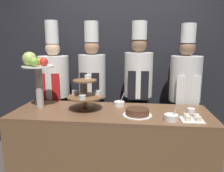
% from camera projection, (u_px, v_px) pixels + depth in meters
% --- Properties ---
extents(wall_back, '(10.00, 0.06, 2.80)m').
position_uv_depth(wall_back, '(119.00, 56.00, 3.14)').
color(wall_back, '#232328').
rests_on(wall_back, ground_plane).
extents(buffet_counter, '(2.05, 0.70, 0.88)m').
position_uv_depth(buffet_counter, '(111.00, 150.00, 2.37)').
color(buffet_counter, brown).
rests_on(buffet_counter, ground_plane).
extents(tiered_stand, '(0.38, 0.38, 0.37)m').
position_uv_depth(tiered_stand, '(85.00, 93.00, 2.30)').
color(tiered_stand, brown).
rests_on(tiered_stand, buffet_counter).
extents(fruit_pedestal, '(0.33, 0.33, 0.61)m').
position_uv_depth(fruit_pedestal, '(36.00, 69.00, 2.33)').
color(fruit_pedestal, '#B2ADA8').
rests_on(fruit_pedestal, buffet_counter).
extents(cake_round, '(0.29, 0.29, 0.07)m').
position_uv_depth(cake_round, '(137.00, 112.00, 2.15)').
color(cake_round, white).
rests_on(cake_round, buffet_counter).
extents(cup_white, '(0.08, 0.08, 0.05)m').
position_uv_depth(cup_white, '(191.00, 111.00, 2.21)').
color(cup_white, white).
rests_on(cup_white, buffet_counter).
extents(cake_square_tray, '(0.20, 0.18, 0.05)m').
position_uv_depth(cake_square_tray, '(192.00, 118.00, 2.02)').
color(cake_square_tray, white).
rests_on(cake_square_tray, buffet_counter).
extents(serving_bowl_near, '(0.13, 0.13, 0.16)m').
position_uv_depth(serving_bowl_near, '(171.00, 117.00, 2.01)').
color(serving_bowl_near, white).
rests_on(serving_bowl_near, buffet_counter).
extents(serving_bowl_far, '(0.12, 0.12, 0.16)m').
position_uv_depth(serving_bowl_far, '(119.00, 104.00, 2.47)').
color(serving_bowl_far, white).
rests_on(serving_bowl_far, buffet_counter).
extents(chef_left, '(0.40, 0.40, 1.87)m').
position_uv_depth(chef_left, '(55.00, 88.00, 2.94)').
color(chef_left, '#38332D').
rests_on(chef_left, ground_plane).
extents(chef_center_left, '(0.35, 0.35, 1.85)m').
position_uv_depth(chef_center_left, '(92.00, 87.00, 2.88)').
color(chef_center_left, '#28282D').
rests_on(chef_center_left, ground_plane).
extents(chef_center_right, '(0.36, 0.36, 1.85)m').
position_uv_depth(chef_center_right, '(138.00, 87.00, 2.81)').
color(chef_center_right, '#28282D').
rests_on(chef_center_right, ground_plane).
extents(chef_right, '(0.38, 0.38, 1.82)m').
position_uv_depth(chef_right, '(185.00, 91.00, 2.75)').
color(chef_right, '#28282D').
rests_on(chef_right, ground_plane).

